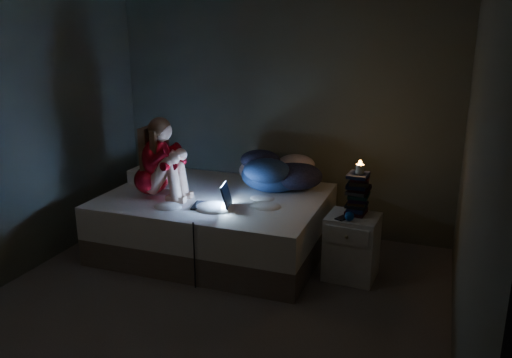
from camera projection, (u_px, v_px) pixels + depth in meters
The scene contains 14 objects.
floor at pixel (206, 312), 4.03m from camera, with size 3.60×3.80×0.02m, color #4F4945.
wall_back at pixel (282, 109), 5.39m from camera, with size 3.60×0.02×2.60m, color #494C43.
wall_left at pixel (3, 131), 4.26m from camera, with size 0.02×3.80×2.60m, color #494C43.
wall_right at pixel (476, 172), 3.07m from camera, with size 0.02×3.80×2.60m, color #494C43.
bed at pixel (216, 222), 5.08m from camera, with size 2.06×1.55×0.57m, color silver, non-canonical shape.
pillow at pixel (156, 175), 5.39m from camera, with size 0.49×0.35×0.14m, color white.
woman at pixel (150, 157), 4.85m from camera, with size 0.48×0.31×0.77m, color #820201, non-canonical shape.
laptop at pixel (211, 195), 4.62m from camera, with size 0.33×0.23×0.23m, color black, non-canonical shape.
clothes_pile at pixel (273, 169), 5.14m from camera, with size 0.67×0.54×0.40m, color navy, non-canonical shape.
nightstand at pixel (352, 247), 4.50m from camera, with size 0.43×0.38×0.57m, color beige.
book_stack at pixel (358, 195), 4.42m from camera, with size 0.19×0.25×0.35m, color black, non-canonical shape.
candle at pixel (360, 170), 4.36m from camera, with size 0.07×0.07×0.08m, color beige.
phone at pixel (343, 218), 4.36m from camera, with size 0.07×0.14×0.01m, color black.
blue_orb at pixel (350, 216), 4.30m from camera, with size 0.08×0.08×0.08m, color navy.
Camera 1 is at (1.60, -3.23, 2.12)m, focal length 36.33 mm.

